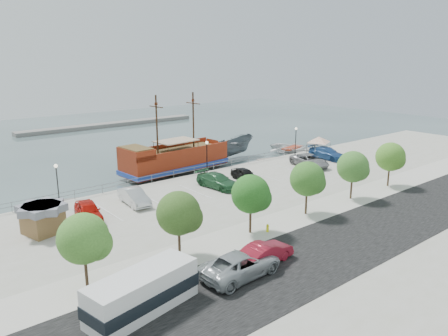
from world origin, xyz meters
TOP-DOWN VIEW (x-y plane):
  - ground at (0.00, 0.00)m, footprint 160.00×160.00m
  - land_slab at (0.00, -21.00)m, footprint 100.00×58.00m
  - street at (0.00, -16.00)m, footprint 100.00×8.00m
  - sidewalk at (0.00, -10.00)m, footprint 100.00×4.00m
  - seawall_railing at (0.00, 7.80)m, footprint 50.00×0.06m
  - far_shore at (10.00, 55.00)m, footprint 40.00×3.00m
  - pirate_ship at (0.94, 13.19)m, footprint 17.57×6.08m
  - patrol_boat at (11.26, 14.66)m, footprint 8.06×3.77m
  - speedboat at (20.00, 10.59)m, footprint 6.47×8.12m
  - dock_west at (-15.12, 9.20)m, footprint 6.59×3.83m
  - dock_mid at (8.91, 9.20)m, footprint 6.42×2.16m
  - dock_east at (15.21, 9.20)m, footprint 6.47×3.40m
  - shed at (-21.26, 0.87)m, footprint 3.68×3.68m
  - canopy_tent at (19.02, 4.75)m, footprint 5.07×5.07m
  - street_van at (-13.40, -14.96)m, footprint 6.09×3.00m
  - street_sedan at (-10.94, -14.68)m, footprint 4.86×2.07m
  - shuttle_bus at (-20.51, -14.50)m, footprint 7.18×3.66m
  - fire_hydrant at (-6.77, -10.80)m, footprint 0.24×0.24m
  - lamp_post_left at (-18.00, 6.50)m, footprint 0.36×0.36m
  - lamp_post_mid at (0.00, 6.50)m, footprint 0.36×0.36m
  - lamp_post_right at (16.00, 6.50)m, footprint 0.36×0.36m
  - tree_a at (-21.85, -10.07)m, footprint 3.30×3.20m
  - tree_b at (-14.85, -10.07)m, footprint 3.30×3.20m
  - tree_c at (-7.85, -10.07)m, footprint 3.30×3.20m
  - tree_d at (-0.85, -10.07)m, footprint 3.30×3.20m
  - tree_e at (6.15, -10.07)m, footprint 3.30×3.20m
  - tree_f at (13.15, -10.07)m, footprint 3.30×3.20m
  - parked_car_a at (-17.20, 1.36)m, footprint 2.87×5.14m
  - parked_car_b at (-12.02, 2.53)m, footprint 2.05×4.93m
  - parked_car_d at (-2.17, 1.68)m, footprint 2.80×5.71m
  - parked_car_e at (2.18, 2.00)m, footprint 2.05×4.30m
  - parked_car_g at (13.08, 1.41)m, footprint 3.57×6.17m
  - parked_car_h at (18.47, 2.69)m, footprint 2.36×5.68m

SIDE VIEW (x-z plane):
  - ground at x=0.00m, z-range -1.00..-1.00m
  - dock_east at x=15.21m, z-range -1.00..-0.64m
  - dock_mid at x=8.91m, z-range -1.00..-0.64m
  - dock_west at x=-15.12m, z-range -1.00..-0.64m
  - land_slab at x=0.00m, z-range -1.20..0.00m
  - far_shore at x=10.00m, z-range -1.00..-0.20m
  - speedboat at x=20.00m, z-range -1.00..0.51m
  - street at x=0.00m, z-range -0.01..0.03m
  - sidewalk at x=0.00m, z-range -0.01..0.04m
  - fire_hydrant at x=-6.77m, z-range 0.03..0.74m
  - patrol_boat at x=11.26m, z-range -1.00..2.01m
  - seawall_railing at x=0.00m, z-range 0.03..1.03m
  - parked_car_e at x=2.18m, z-range 0.00..1.42m
  - street_sedan at x=-10.94m, z-range 0.00..1.56m
  - parked_car_b at x=-12.02m, z-range 0.00..1.58m
  - parked_car_d at x=-2.17m, z-range 0.00..1.60m
  - parked_car_g at x=13.08m, z-range 0.00..1.62m
  - parked_car_h at x=18.47m, z-range 0.00..1.64m
  - parked_car_a at x=-17.20m, z-range 0.00..1.65m
  - street_van at x=-13.40m, z-range 0.00..1.66m
  - pirate_ship at x=0.94m, z-range -4.65..6.33m
  - shuttle_bus at x=-20.51m, z-range -0.04..2.37m
  - shed at x=-21.26m, z-range 0.08..2.55m
  - canopy_tent at x=19.02m, z-range 1.21..4.47m
  - lamp_post_left at x=-18.00m, z-range 0.80..5.08m
  - lamp_post_mid at x=0.00m, z-range 0.80..5.08m
  - lamp_post_right at x=16.00m, z-range 0.80..5.08m
  - tree_a at x=-21.85m, z-range 0.80..5.80m
  - tree_b at x=-14.85m, z-range 0.80..5.80m
  - tree_c at x=-7.85m, z-range 0.80..5.80m
  - tree_d at x=-0.85m, z-range 0.80..5.80m
  - tree_e at x=6.15m, z-range 0.80..5.80m
  - tree_f at x=13.15m, z-range 0.80..5.80m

